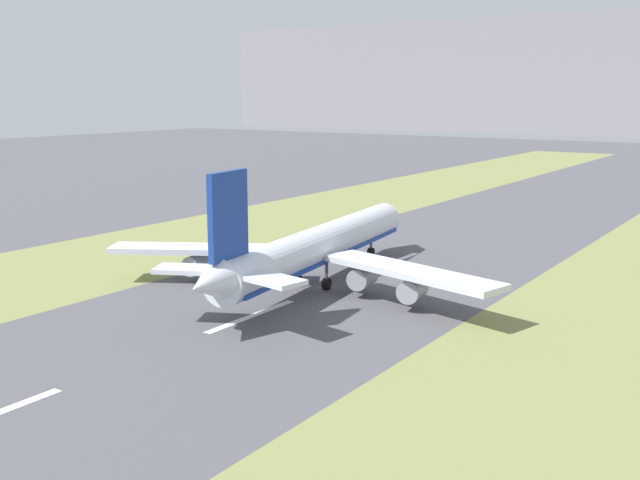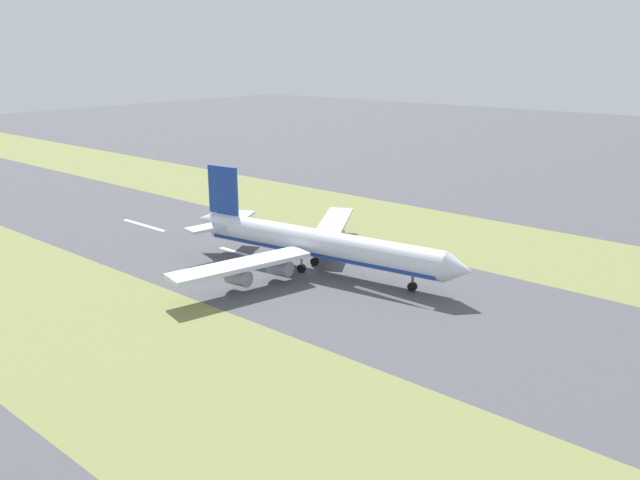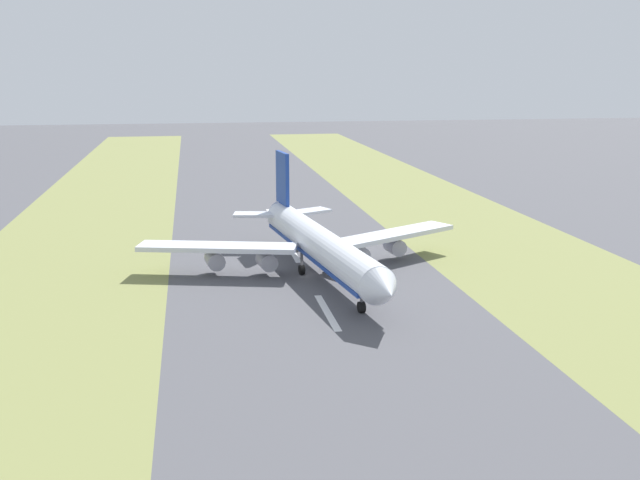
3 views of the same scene
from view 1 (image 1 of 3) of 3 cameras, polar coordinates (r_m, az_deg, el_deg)
The scene contains 6 objects.
ground_plane at distance 115.92m, azimuth 0.34°, elevation -3.69°, with size 800.00×800.00×0.00m, color #4C4C51.
grass_median_west at distance 145.09m, azimuth -14.62°, elevation -1.04°, with size 40.00×600.00×0.01m, color olive.
grass_median_east at distance 99.36m, azimuth 22.67°, elevation -7.10°, with size 40.00×600.00×0.01m, color olive.
centreline_dash_mid at distance 102.11m, azimuth -5.24°, elevation -5.78°, with size 1.20×18.00×0.01m, color silver.
centreline_dash_far at distance 134.42m, azimuth 5.59°, elevation -1.68°, with size 1.20×18.00×0.01m, color silver.
airplane_main_jet at distance 115.89m, azimuth -0.41°, elevation -0.64°, with size 63.52×67.12×20.20m.
Camera 1 is at (62.10, -93.34, 29.49)m, focal length 42.00 mm.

